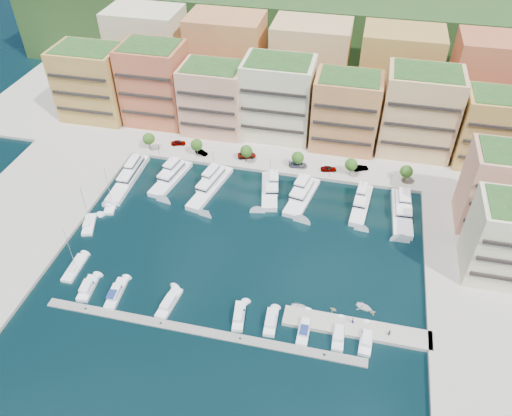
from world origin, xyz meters
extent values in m
plane|color=black|center=(0.00, 0.00, 0.00)|extent=(400.00, 400.00, 0.00)
cube|color=#9E998E|center=(0.00, 62.00, 0.00)|extent=(220.00, 64.00, 2.00)
cube|color=#9E998E|center=(62.00, -8.00, 0.00)|extent=(34.00, 76.00, 2.00)
cube|color=#9E998E|center=(-62.00, -8.00, 0.00)|extent=(34.00, 76.00, 2.00)
cube|color=#243B18|center=(0.00, 110.00, 0.00)|extent=(240.00, 40.00, 58.00)
cube|color=gray|center=(-3.00, -30.00, 0.00)|extent=(72.00, 2.20, 0.35)
cube|color=#9E998E|center=(30.00, -22.00, 0.00)|extent=(32.00, 5.00, 2.00)
cube|color=#B89443|center=(-66.00, 50.00, 13.00)|extent=(22.00, 16.00, 24.00)
cube|color=black|center=(-66.00, 41.75, 13.00)|extent=(20.24, 0.50, 0.90)
cube|color=#1E4B1E|center=(-66.00, 50.00, 25.40)|extent=(19.36, 14.08, 0.80)
cube|color=#B2663B|center=(-44.00, 52.00, 14.00)|extent=(20.00, 16.00, 26.00)
cube|color=black|center=(-44.00, 43.75, 14.00)|extent=(18.40, 0.50, 0.90)
cube|color=#1E4B1E|center=(-44.00, 52.00, 27.40)|extent=(17.60, 14.08, 0.80)
cube|color=#E39A7E|center=(-23.00, 50.00, 12.00)|extent=(20.00, 15.00, 22.00)
cube|color=black|center=(-23.00, 42.25, 12.00)|extent=(18.40, 0.50, 0.90)
cube|color=#1E4B1E|center=(-23.00, 50.00, 23.40)|extent=(17.60, 13.20, 0.80)
cube|color=beige|center=(-2.00, 52.00, 13.50)|extent=(22.00, 16.00, 25.00)
cube|color=black|center=(-2.00, 43.75, 13.50)|extent=(20.24, 0.50, 0.90)
cube|color=#1E4B1E|center=(-2.00, 52.00, 26.40)|extent=(19.36, 14.08, 0.80)
cube|color=#B86445|center=(20.00, 50.00, 12.50)|extent=(20.00, 15.00, 23.00)
cube|color=black|center=(20.00, 42.25, 12.50)|extent=(18.40, 0.50, 0.90)
cube|color=#1E4B1E|center=(20.00, 50.00, 24.40)|extent=(17.60, 13.20, 0.80)
cube|color=#DFB176|center=(42.00, 52.00, 14.00)|extent=(22.00, 16.00, 26.00)
cube|color=black|center=(42.00, 43.75, 14.00)|extent=(20.24, 0.50, 0.90)
cube|color=#1E4B1E|center=(42.00, 52.00, 27.40)|extent=(19.36, 14.08, 0.80)
cube|color=#B89443|center=(64.00, 50.00, 12.00)|extent=(20.00, 15.00, 22.00)
cube|color=black|center=(64.00, 42.25, 12.00)|extent=(18.40, 0.50, 0.90)
cube|color=#1E4B1E|center=(64.00, 50.00, 23.40)|extent=(17.60, 13.20, 0.80)
cube|color=#E39A7E|center=(62.00, 20.00, 12.00)|extent=(18.00, 14.00, 22.00)
cube|color=black|center=(62.00, 12.75, 12.00)|extent=(16.56, 0.50, 0.90)
cube|color=beige|center=(62.00, 2.00, 11.00)|extent=(18.00, 14.00, 20.00)
cube|color=beige|center=(-55.00, 74.00, 16.00)|extent=(26.00, 18.00, 30.00)
cube|color=#B86445|center=(-25.00, 74.00, 16.00)|extent=(26.00, 18.00, 30.00)
cube|color=#DFB176|center=(5.00, 74.00, 16.00)|extent=(26.00, 18.00, 30.00)
cube|color=#B89443|center=(35.00, 74.00, 16.00)|extent=(26.00, 18.00, 30.00)
cube|color=#B2663B|center=(65.00, 74.00, 16.00)|extent=(26.00, 18.00, 30.00)
cylinder|color=#473323|center=(-40.00, 33.50, 2.50)|extent=(0.24, 0.24, 3.00)
sphere|color=#254C15|center=(-40.00, 33.50, 4.75)|extent=(3.80, 3.80, 3.80)
cylinder|color=#473323|center=(-24.00, 33.50, 2.50)|extent=(0.24, 0.24, 3.00)
sphere|color=#254C15|center=(-24.00, 33.50, 4.75)|extent=(3.80, 3.80, 3.80)
cylinder|color=#473323|center=(-8.00, 33.50, 2.50)|extent=(0.24, 0.24, 3.00)
sphere|color=#254C15|center=(-8.00, 33.50, 4.75)|extent=(3.80, 3.80, 3.80)
cylinder|color=#473323|center=(8.00, 33.50, 2.50)|extent=(0.24, 0.24, 3.00)
sphere|color=#254C15|center=(8.00, 33.50, 4.75)|extent=(3.80, 3.80, 3.80)
cylinder|color=#473323|center=(24.00, 33.50, 2.50)|extent=(0.24, 0.24, 3.00)
sphere|color=#254C15|center=(24.00, 33.50, 4.75)|extent=(3.80, 3.80, 3.80)
cylinder|color=#473323|center=(40.00, 33.50, 2.50)|extent=(0.24, 0.24, 3.00)
sphere|color=#254C15|center=(40.00, 33.50, 4.75)|extent=(3.80, 3.80, 3.80)
cylinder|color=black|center=(-36.00, 31.20, 3.00)|extent=(0.10, 0.10, 4.00)
sphere|color=#FFF2CC|center=(-36.00, 31.20, 5.05)|extent=(0.30, 0.30, 0.30)
cylinder|color=black|center=(-18.00, 31.20, 3.00)|extent=(0.10, 0.10, 4.00)
sphere|color=#FFF2CC|center=(-18.00, 31.20, 5.05)|extent=(0.30, 0.30, 0.30)
cylinder|color=black|center=(0.00, 31.20, 3.00)|extent=(0.10, 0.10, 4.00)
sphere|color=#FFF2CC|center=(0.00, 31.20, 5.05)|extent=(0.30, 0.30, 0.30)
cylinder|color=black|center=(18.00, 31.20, 3.00)|extent=(0.10, 0.10, 4.00)
sphere|color=#FFF2CC|center=(18.00, 31.20, 5.05)|extent=(0.30, 0.30, 0.30)
cylinder|color=black|center=(36.00, 31.20, 3.00)|extent=(0.10, 0.10, 4.00)
sphere|color=#FFF2CC|center=(36.00, 31.20, 5.05)|extent=(0.30, 0.30, 0.30)
cube|color=white|center=(-40.42, 17.16, 0.35)|extent=(4.73, 23.74, 2.30)
cube|color=white|center=(-40.42, 19.53, 2.40)|extent=(3.78, 13.08, 1.80)
cube|color=black|center=(-40.42, 19.53, 2.40)|extent=(3.84, 13.14, 0.55)
cube|color=white|center=(-40.42, 21.42, 4.00)|extent=(2.72, 7.14, 1.40)
cylinder|color=#B2B2B7|center=(-40.42, 22.84, 5.60)|extent=(0.14, 0.14, 1.80)
cube|color=white|center=(-28.00, 19.85, 0.35)|extent=(7.97, 18.87, 2.30)
cube|color=white|center=(-28.00, 21.68, 2.40)|extent=(5.66, 10.61, 1.80)
cube|color=black|center=(-28.00, 21.68, 2.40)|extent=(5.73, 10.68, 0.55)
cube|color=white|center=(-28.00, 23.14, 4.00)|extent=(3.81, 5.92, 1.40)
cylinder|color=#B2B2B7|center=(-28.00, 24.24, 5.60)|extent=(0.14, 0.14, 1.80)
cube|color=black|center=(-28.00, 19.85, -0.10)|extent=(8.03, 18.92, 0.35)
cube|color=white|center=(-15.21, 18.19, 0.35)|extent=(8.51, 22.04, 2.30)
cube|color=white|center=(-15.21, 20.35, 2.40)|extent=(5.81, 12.35, 1.80)
cube|color=black|center=(-15.21, 20.35, 2.40)|extent=(5.88, 12.42, 0.55)
cube|color=white|center=(-15.21, 22.08, 4.00)|extent=(3.81, 6.87, 1.40)
cylinder|color=#B2B2B7|center=(-15.21, 23.38, 5.60)|extent=(0.14, 0.14, 1.80)
cube|color=white|center=(1.98, 20.57, 0.35)|extent=(7.64, 17.38, 2.30)
cube|color=white|center=(1.98, 22.26, 2.40)|extent=(5.34, 9.80, 1.80)
cube|color=black|center=(1.98, 22.26, 2.40)|extent=(5.42, 9.87, 0.55)
cube|color=white|center=(1.98, 23.60, 4.00)|extent=(3.56, 5.48, 1.40)
cylinder|color=#B2B2B7|center=(1.98, 24.62, 5.60)|extent=(0.14, 0.14, 1.80)
cube|color=white|center=(11.58, 19.87, 0.35)|extent=(8.43, 18.88, 2.30)
cube|color=white|center=(11.58, 21.70, 2.40)|extent=(5.98, 10.65, 1.80)
cube|color=black|center=(11.58, 21.70, 2.40)|extent=(6.05, 10.72, 0.55)
cube|color=white|center=(11.58, 23.16, 4.00)|extent=(4.02, 5.95, 1.40)
cylinder|color=#B2B2B7|center=(11.58, 24.25, 5.60)|extent=(0.14, 0.14, 1.80)
cube|color=black|center=(11.58, 19.87, -0.10)|extent=(8.49, 18.94, 0.35)
cube|color=white|center=(28.33, 20.08, 0.35)|extent=(5.68, 18.14, 2.30)
cube|color=white|center=(28.33, 21.86, 2.40)|extent=(4.20, 10.08, 1.80)
cube|color=black|center=(28.33, 21.86, 2.40)|extent=(4.26, 10.15, 0.55)
cube|color=white|center=(28.33, 23.29, 4.00)|extent=(2.89, 5.56, 1.40)
cylinder|color=#B2B2B7|center=(28.33, 24.36, 5.60)|extent=(0.14, 0.14, 1.80)
cube|color=white|center=(39.42, 19.11, 0.35)|extent=(5.95, 19.98, 2.30)
cube|color=white|center=(39.42, 21.09, 2.40)|extent=(4.65, 11.05, 1.80)
cube|color=black|center=(39.42, 21.09, 2.40)|extent=(4.71, 11.11, 0.55)
cube|color=white|center=(39.42, 22.67, 4.00)|extent=(3.31, 6.06, 1.40)
cylinder|color=#B2B2B7|center=(39.42, 23.86, 5.60)|extent=(0.14, 0.14, 1.80)
cube|color=white|center=(-32.20, -24.50, 0.25)|extent=(3.40, 7.95, 1.40)
cube|color=white|center=(-32.20, -24.89, 1.55)|extent=(2.44, 3.89, 1.10)
cube|color=black|center=(-32.20, -23.34, 1.30)|extent=(1.95, 0.28, 0.55)
cube|color=white|center=(-25.04, -24.50, 0.25)|extent=(3.17, 9.34, 1.40)
cube|color=white|center=(-25.04, -24.96, 1.55)|extent=(2.29, 4.53, 1.10)
cube|color=black|center=(-25.04, -23.12, 1.30)|extent=(1.85, 0.22, 0.55)
cube|color=navy|center=(-25.04, -26.15, 2.15)|extent=(1.98, 2.87, 0.12)
cube|color=white|center=(-12.06, -24.50, 0.25)|extent=(3.75, 9.23, 1.40)
cube|color=white|center=(-12.06, -24.95, 1.55)|extent=(2.60, 4.53, 1.10)
cube|color=black|center=(-12.06, -23.15, 1.30)|extent=(1.93, 0.33, 0.55)
cube|color=white|center=(4.39, -24.50, 0.25)|extent=(3.43, 8.19, 1.40)
cube|color=white|center=(4.39, -24.90, 1.55)|extent=(2.36, 4.03, 1.10)
cube|color=black|center=(4.39, -23.31, 1.30)|extent=(1.72, 0.33, 0.55)
cube|color=white|center=(11.60, -24.50, 0.25)|extent=(2.96, 7.44, 1.40)
cube|color=white|center=(11.60, -24.87, 1.55)|extent=(2.18, 3.61, 1.10)
cube|color=black|center=(11.60, -23.40, 1.30)|extent=(1.84, 0.20, 0.55)
cube|color=white|center=(19.03, -24.50, 0.25)|extent=(2.55, 8.95, 1.40)
cube|color=white|center=(19.03, -24.95, 1.55)|extent=(1.95, 4.31, 1.10)
cube|color=black|center=(19.03, -23.16, 1.30)|extent=(1.74, 0.13, 0.55)
cube|color=navy|center=(19.03, -26.11, 2.15)|extent=(1.73, 2.70, 0.12)
cube|color=white|center=(26.40, -24.50, 0.25)|extent=(2.59, 8.19, 1.40)
cube|color=white|center=(26.40, -24.91, 1.55)|extent=(1.97, 3.95, 1.10)
cube|color=black|center=(26.40, -23.28, 1.30)|extent=(1.74, 0.14, 0.55)
cube|color=white|center=(32.28, -24.50, 0.25)|extent=(3.09, 8.05, 1.40)
cube|color=white|center=(32.28, -24.90, 1.55)|extent=(2.26, 3.91, 1.10)
cube|color=black|center=(32.28, -23.31, 1.30)|extent=(1.87, 0.22, 0.55)
cube|color=white|center=(-42.47, -3.92, 0.20)|extent=(5.35, 8.88, 1.20)
cube|color=white|center=(-42.47, -4.76, 1.10)|extent=(2.27, 2.53, 0.60)
cylinder|color=#B2B2B7|center=(-42.47, -3.50, 6.80)|extent=(0.14, 0.14, 12.00)
cylinder|color=#B2B2B7|center=(-42.47, -5.19, 1.80)|extent=(1.31, 3.63, 0.10)
cube|color=white|center=(-40.41, 5.34, 0.20)|extent=(4.81, 9.08, 1.20)
cube|color=white|center=(-40.41, 4.47, 1.10)|extent=(2.12, 2.51, 0.60)
cylinder|color=#B2B2B7|center=(-40.41, 5.78, 6.80)|extent=(0.14, 0.14, 12.00)
cylinder|color=#B2B2B7|center=(-40.41, 4.04, 1.80)|extent=(1.08, 3.81, 0.10)
cube|color=white|center=(-38.43, -19.26, 0.20)|extent=(3.04, 9.23, 1.20)
cube|color=white|center=(-38.43, -20.18, 1.10)|extent=(1.74, 2.33, 0.60)
cylinder|color=#B2B2B7|center=(-38.43, -18.80, 6.80)|extent=(0.14, 0.14, 12.00)
cylinder|color=#B2B2B7|center=(-38.43, -20.63, 1.80)|extent=(0.21, 4.12, 0.10)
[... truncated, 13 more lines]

